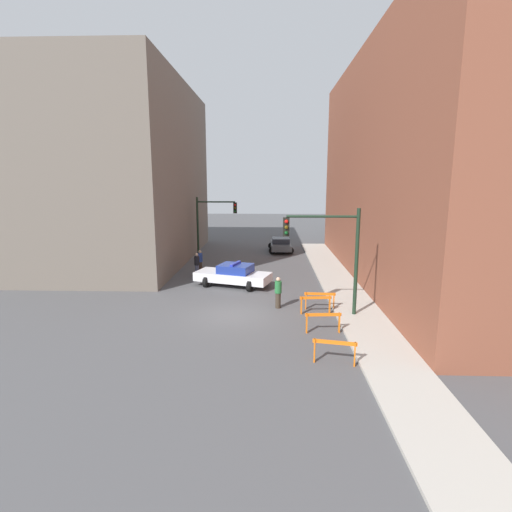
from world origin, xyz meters
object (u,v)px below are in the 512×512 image
Objects in this scene: police_car at (234,275)px; pedestrian_sidewalk at (278,292)px; pedestrian_corner at (200,261)px; barrier_mid at (323,319)px; barrier_back at (316,302)px; barrier_corner at (320,298)px; parked_car_near at (281,244)px; pedestrian_crossing at (197,264)px; barrier_front at (335,348)px; traffic_light_far at (210,219)px; traffic_light_near at (333,246)px.

pedestrian_sidewalk is at bearing -129.96° from police_car.
pedestrian_corner is 13.44m from barrier_mid.
barrier_mid is 2.55m from barrier_back.
pedestrian_corner reaches higher than barrier_corner.
pedestrian_corner is 1.04× the size of barrier_mid.
police_car is at bearing 137.46° from barrier_corner.
parked_car_near is 11.75m from pedestrian_crossing.
police_car is 9.00m from barrier_mid.
pedestrian_corner is 9.55m from pedestrian_sidewalk.
barrier_front is at bearing -89.56° from barrier_mid.
barrier_corner is at bearing -60.64° from traffic_light_far.
traffic_light_far reaches higher than parked_car_near.
traffic_light_near is at bearing 73.65° from barrier_mid.
barrier_corner is at bearing -86.18° from parked_car_near.
pedestrian_corner is at bearing 133.56° from barrier_corner.
barrier_back is (1.29, -17.62, -0.06)m from parked_car_near.
parked_car_near is 17.01m from barrier_corner.
pedestrian_sidewalk is 1.04× the size of barrier_corner.
parked_car_near is (-1.99, 17.96, -2.86)m from traffic_light_near.
police_car is at bearing -114.14° from pedestrian_corner.
parked_car_near reaches higher than barrier_corner.
barrier_mid is at bearing -87.75° from parked_car_near.
police_car is at bearing 133.81° from traffic_light_near.
traffic_light_near is 11.58m from pedestrian_crossing.
traffic_light_near reaches higher than pedestrian_crossing.
police_car is 3.04× the size of pedestrian_corner.
pedestrian_crossing is 10.54m from barrier_back.
parked_car_near is 2.72× the size of barrier_corner.
parked_car_near is at bearing 94.20° from barrier_back.
traffic_light_near is 3.13× the size of pedestrian_sidewalk.
barrier_corner is (7.64, -6.87, -0.24)m from pedestrian_crossing.
traffic_light_far is 3.13× the size of pedestrian_sidewalk.
traffic_light_far is at bearing 118.82° from traffic_light_near.
traffic_light_near is 16.66m from traffic_light_far.
barrier_back is at bearing 117.22° from pedestrian_sidewalk.
pedestrian_crossing is 1.04× the size of barrier_back.
traffic_light_near reaches higher than parked_car_near.
pedestrian_corner is 16.07m from barrier_front.
barrier_corner is (4.89, -4.48, -0.11)m from police_car.
barrier_mid is 1.00× the size of barrier_corner.
pedestrian_crossing is (-0.00, -6.70, -2.54)m from traffic_light_far.
barrier_front is 0.99× the size of barrier_corner.
police_car reaches higher than barrier_mid.
traffic_light_far is at bearing 117.24° from barrier_back.
police_car is at bearing 131.61° from barrier_back.
pedestrian_corner is at bearing -101.37° from pedestrian_crossing.
traffic_light_far reaches higher than pedestrian_corner.
traffic_light_far is 3.13× the size of pedestrian_crossing.
parked_car_near is 16.78m from pedestrian_sidewalk.
traffic_light_near is 6.03m from barrier_front.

